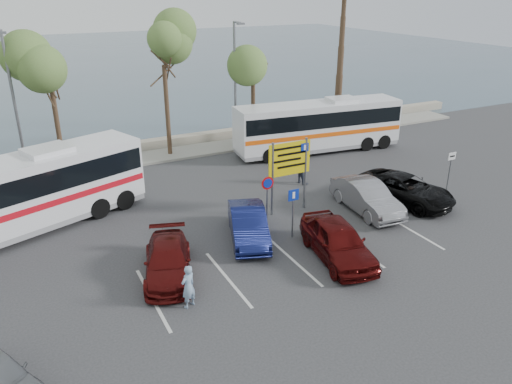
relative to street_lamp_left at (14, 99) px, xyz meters
name	(u,v)px	position (x,y,z in m)	size (l,w,h in m)	color
ground	(306,243)	(10.00, -13.52, -4.60)	(120.00, 120.00, 0.00)	#313133
kerb_strip	(192,151)	(10.00, 0.48, -4.52)	(44.00, 2.40, 0.15)	gray
seawall	(182,140)	(10.00, 2.48, -4.30)	(48.00, 0.80, 0.60)	gray
sea	(80,62)	(10.00, 46.48, -4.59)	(140.00, 140.00, 0.00)	#3C5461
tree_left	(48,68)	(2.00, 0.48, 1.41)	(3.20, 3.20, 7.20)	#382619
tree_mid	(163,49)	(8.50, 0.48, 2.06)	(3.20, 3.20, 8.00)	#382619
tree_right	(253,52)	(14.50, 0.48, 1.57)	(3.20, 3.20, 7.40)	#382619
street_lamp_left	(14,99)	(0.00, 0.00, 0.00)	(0.45, 1.15, 8.01)	slate
street_lamp_right	(236,79)	(13.00, 0.00, 0.00)	(0.45, 1.15, 8.01)	slate
direction_sign	(289,164)	(11.00, -10.32, -2.17)	(2.20, 0.12, 3.60)	slate
sign_no_stop	(267,193)	(9.40, -11.13, -3.02)	(0.60, 0.08, 2.35)	slate
sign_parking	(293,206)	(9.80, -12.73, -3.13)	(0.50, 0.07, 2.25)	slate
sign_taxi	(450,167)	(19.80, -12.03, -3.18)	(0.50, 0.07, 2.20)	slate
lane_markings	(295,260)	(8.86, -14.52, -4.60)	(12.02, 4.20, 0.01)	silver
coach_bus_left	(16,199)	(-0.76, -7.02, -2.93)	(11.68, 6.34, 3.60)	silver
coach_bus_right	(318,128)	(17.50, -3.02, -3.00)	(11.22, 3.56, 3.44)	silver
car_blue	(248,224)	(8.00, -12.02, -3.90)	(1.48, 4.26, 1.40)	#10174C
car_maroon	(168,261)	(4.00, -13.28, -3.98)	(1.72, 4.23, 1.23)	#520E0D
car_red	(338,241)	(10.48, -15.11, -3.82)	(1.83, 4.56, 1.55)	#4F0C0B
suv_black	(405,189)	(16.79, -12.02, -3.90)	(2.34, 5.07, 1.41)	black
car_silver_b	(367,197)	(14.39, -12.02, -3.86)	(1.57, 4.49, 1.48)	gray
pedestrian_near	(188,286)	(4.02, -15.52, -3.80)	(0.58, 0.38, 1.60)	#809CBB
pedestrian_far	(303,168)	(13.59, -7.44, -3.71)	(0.87, 0.68, 1.78)	#303649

